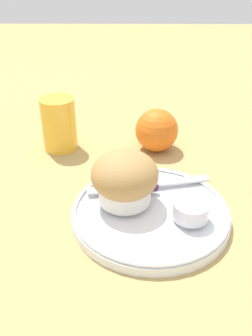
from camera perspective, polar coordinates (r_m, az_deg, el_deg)
The scene contains 8 objects.
ground_plane at distance 0.56m, azimuth 3.75°, elevation -8.10°, with size 3.00×3.00×0.00m, color tan.
plate at distance 0.56m, azimuth 3.74°, elevation -6.82°, with size 0.23×0.23×0.02m.
muffin at distance 0.54m, azimuth -0.20°, elevation -1.61°, with size 0.10×0.10×0.08m.
cream_ramekin at distance 0.53m, azimuth 9.89°, elevation -6.27°, with size 0.05×0.05×0.02m.
berry_pair at distance 0.58m, azimuth 3.83°, elevation -2.91°, with size 0.02×0.01×0.01m.
butter_knife at distance 0.59m, azimuth 3.53°, elevation -2.53°, with size 0.20×0.06×0.00m.
orange_fruit at distance 0.72m, azimuth 4.69°, elevation 5.76°, with size 0.08×0.08×0.08m.
juice_glass at distance 0.73m, azimuth -10.17°, elevation 6.62°, with size 0.07×0.07×0.10m.
Camera 1 is at (-0.03, -0.43, 0.35)m, focal length 40.00 mm.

